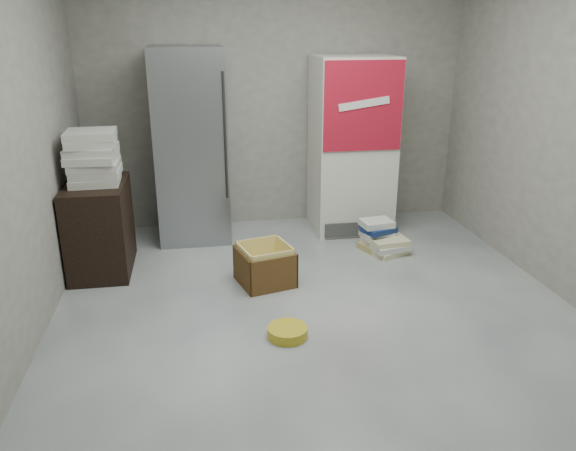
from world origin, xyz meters
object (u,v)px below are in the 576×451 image
(cardboard_box, at_px, (265,268))
(wood_shelf, at_px, (100,227))
(steel_fridge, at_px, (191,146))
(coke_cooler, at_px, (352,145))
(phonebook_stack_main, at_px, (377,235))

(cardboard_box, bearing_deg, wood_shelf, 144.38)
(steel_fridge, xyz_separation_m, coke_cooler, (1.65, -0.01, -0.05))
(wood_shelf, relative_size, cardboard_box, 1.54)
(coke_cooler, bearing_deg, wood_shelf, -163.72)
(coke_cooler, xyz_separation_m, wood_shelf, (-2.48, -0.72, -0.50))
(steel_fridge, bearing_deg, phonebook_stack_main, -21.14)
(coke_cooler, bearing_deg, phonebook_stack_main, -81.50)
(phonebook_stack_main, bearing_deg, wood_shelf, 166.38)
(steel_fridge, bearing_deg, coke_cooler, -0.18)
(steel_fridge, bearing_deg, wood_shelf, -138.69)
(coke_cooler, relative_size, phonebook_stack_main, 4.75)
(coke_cooler, distance_m, phonebook_stack_main, 1.02)
(phonebook_stack_main, height_order, cardboard_box, cardboard_box)
(coke_cooler, xyz_separation_m, cardboard_box, (-1.08, -1.25, -0.76))
(steel_fridge, distance_m, phonebook_stack_main, 2.04)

